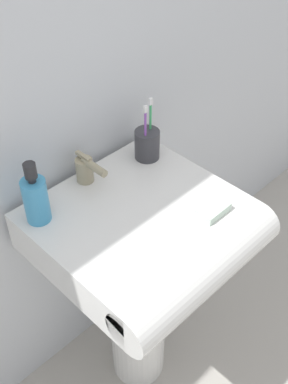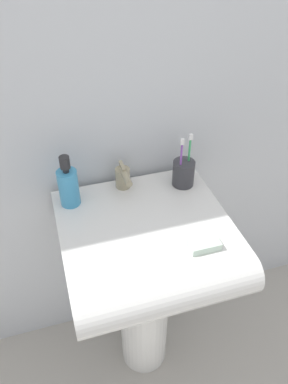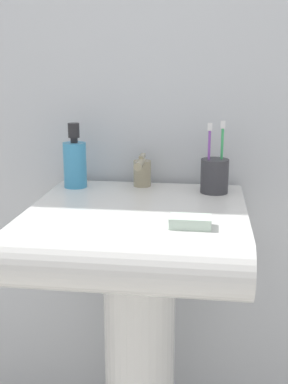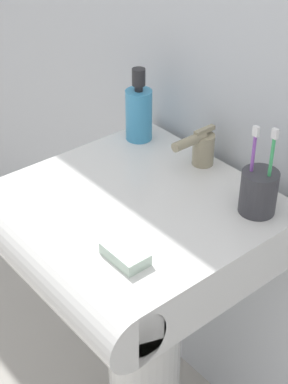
% 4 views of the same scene
% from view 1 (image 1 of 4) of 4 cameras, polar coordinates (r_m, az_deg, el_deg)
% --- Properties ---
extents(ground_plane, '(6.00, 6.00, 0.00)m').
position_cam_1_polar(ground_plane, '(1.94, -0.67, -19.57)').
color(ground_plane, '#ADA89E').
rests_on(ground_plane, ground).
extents(wall_back, '(5.00, 0.05, 2.40)m').
position_cam_1_polar(wall_back, '(1.26, -10.39, 17.58)').
color(wall_back, silver).
rests_on(wall_back, ground).
extents(sink_pedestal, '(0.19, 0.19, 0.68)m').
position_cam_1_polar(sink_pedestal, '(1.65, -0.76, -13.83)').
color(sink_pedestal, white).
rests_on(sink_pedestal, ground).
extents(sink_basin, '(0.53, 0.53, 0.12)m').
position_cam_1_polar(sink_basin, '(1.32, 0.58, -5.03)').
color(sink_basin, white).
rests_on(sink_basin, sink_pedestal).
extents(faucet, '(0.05, 0.12, 0.09)m').
position_cam_1_polar(faucet, '(1.36, -6.86, 2.72)').
color(faucet, tan).
rests_on(faucet, sink_basin).
extents(toothbrush_cup, '(0.08, 0.08, 0.19)m').
position_cam_1_polar(toothbrush_cup, '(1.45, 0.38, 5.73)').
color(toothbrush_cup, '#38383D').
rests_on(toothbrush_cup, sink_basin).
extents(soap_bottle, '(0.06, 0.06, 0.18)m').
position_cam_1_polar(soap_bottle, '(1.25, -12.72, -0.75)').
color(soap_bottle, '#3F99CC').
rests_on(soap_bottle, sink_basin).
extents(bar_soap, '(0.09, 0.05, 0.02)m').
position_cam_1_polar(bar_soap, '(1.29, 8.19, -2.14)').
color(bar_soap, silver).
rests_on(bar_soap, sink_basin).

